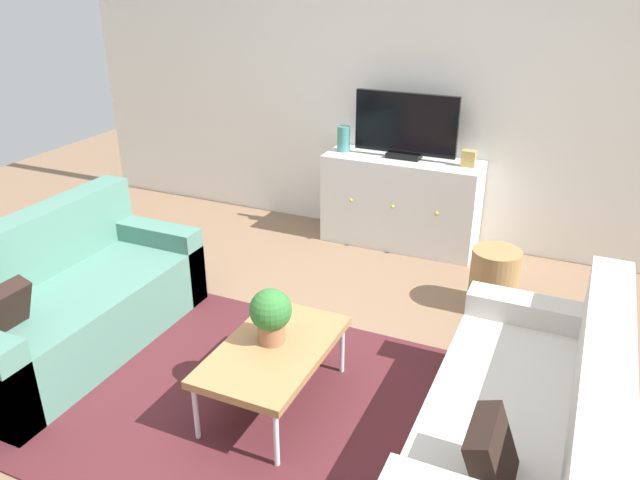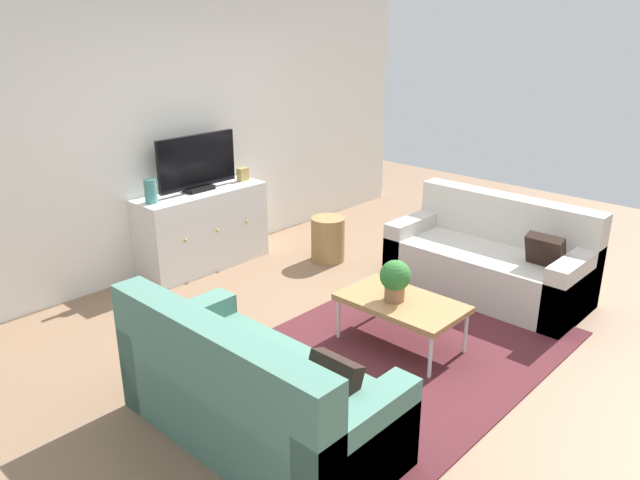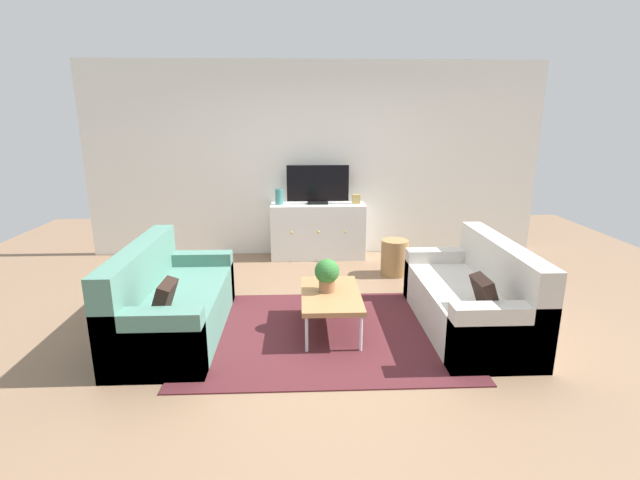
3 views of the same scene
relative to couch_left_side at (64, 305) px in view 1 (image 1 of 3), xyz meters
The scene contains 12 objects.
ground_plane 1.46m from the couch_left_side, ahead, with size 10.00×10.00×0.00m, color #84664C.
wall_back 3.20m from the couch_left_side, 61.64° to the left, with size 6.40×0.12×2.70m, color silver.
area_rug 1.46m from the couch_left_side, ahead, with size 2.50×1.90×0.01m, color #4C1E23.
couch_left_side is the anchor object (origin of this frame).
couch_right_side 2.87m from the couch_left_side, ahead, with size 0.81×1.70×0.85m.
coffee_table 1.50m from the couch_left_side, ahead, with size 0.54×0.91×0.38m.
potted_plant 1.49m from the couch_left_side, ahead, with size 0.23×0.23×0.31m.
tv_console 2.79m from the couch_left_side, 58.23° to the left, with size 1.31×0.47×0.77m.
flat_screen_tv 2.91m from the couch_left_side, 58.45° to the left, with size 0.86×0.16×0.54m.
glass_vase 2.62m from the couch_left_side, 68.53° to the left, with size 0.11×0.11×0.22m, color teal.
mantel_clock 3.16m from the couch_left_side, 49.80° to the left, with size 0.11×0.07×0.13m, color tan.
wicker_basket 2.88m from the couch_left_side, 33.13° to the left, with size 0.34×0.34×0.45m, color #9E7547.
Camera 1 is at (1.45, -2.54, 2.28)m, focal length 34.84 mm.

